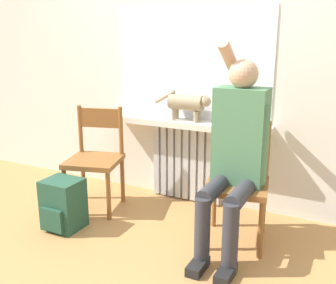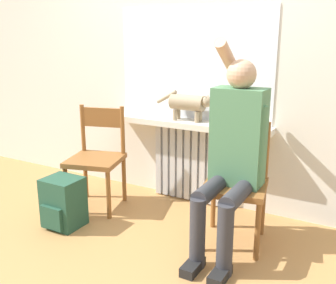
{
  "view_description": "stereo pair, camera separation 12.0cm",
  "coord_description": "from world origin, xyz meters",
  "px_view_note": "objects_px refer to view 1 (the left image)",
  "views": [
    {
      "loc": [
        1.32,
        -1.83,
        1.41
      ],
      "look_at": [
        0.0,
        0.77,
        0.62
      ],
      "focal_mm": 42.0,
      "sensor_mm": 36.0,
      "label": 1
    },
    {
      "loc": [
        1.42,
        -1.78,
        1.41
      ],
      "look_at": [
        0.0,
        0.77,
        0.62
      ],
      "focal_mm": 42.0,
      "sensor_mm": 36.0,
      "label": 2
    }
  ],
  "objects_px": {
    "chair_left": "(95,157)",
    "chair_right": "(238,181)",
    "cat": "(188,103)",
    "person": "(236,149)",
    "backpack": "(63,204)"
  },
  "relations": [
    {
      "from": "chair_right",
      "to": "cat",
      "type": "bearing_deg",
      "value": 132.63
    },
    {
      "from": "person",
      "to": "cat",
      "type": "distance_m",
      "value": 0.81
    },
    {
      "from": "chair_left",
      "to": "backpack",
      "type": "xyz_separation_m",
      "value": [
        0.01,
        -0.43,
        -0.25
      ]
    },
    {
      "from": "cat",
      "to": "person",
      "type": "bearing_deg",
      "value": -42.1
    },
    {
      "from": "cat",
      "to": "backpack",
      "type": "xyz_separation_m",
      "value": [
        -0.63,
        -0.85,
        -0.69
      ]
    },
    {
      "from": "chair_right",
      "to": "backpack",
      "type": "height_order",
      "value": "chair_right"
    },
    {
      "from": "chair_left",
      "to": "cat",
      "type": "distance_m",
      "value": 0.88
    },
    {
      "from": "person",
      "to": "cat",
      "type": "bearing_deg",
      "value": 137.9
    },
    {
      "from": "chair_right",
      "to": "person",
      "type": "relative_size",
      "value": 0.6
    },
    {
      "from": "chair_right",
      "to": "person",
      "type": "distance_m",
      "value": 0.28
    },
    {
      "from": "chair_right",
      "to": "backpack",
      "type": "relative_size",
      "value": 2.21
    },
    {
      "from": "chair_right",
      "to": "cat",
      "type": "distance_m",
      "value": 0.84
    },
    {
      "from": "person",
      "to": "backpack",
      "type": "xyz_separation_m",
      "value": [
        -1.22,
        -0.33,
        -0.51
      ]
    },
    {
      "from": "chair_left",
      "to": "chair_right",
      "type": "xyz_separation_m",
      "value": [
        1.21,
        0.0,
        0.0
      ]
    },
    {
      "from": "cat",
      "to": "backpack",
      "type": "height_order",
      "value": "cat"
    }
  ]
}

